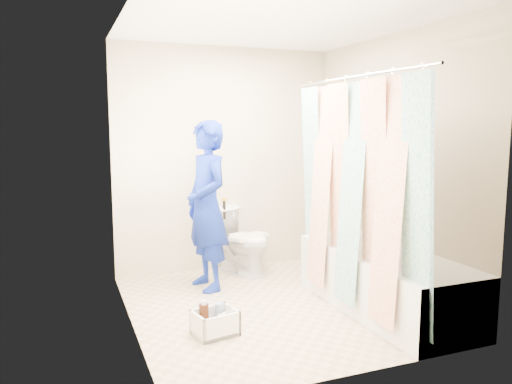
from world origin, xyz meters
name	(u,v)px	position (x,y,z in m)	size (l,w,h in m)	color
floor	(273,306)	(0.00, 0.00, 0.00)	(2.60, 2.60, 0.00)	tan
ceiling	(274,23)	(0.00, 0.00, 2.40)	(2.40, 2.60, 0.02)	white
wall_back	(225,160)	(0.00, 1.30, 1.20)	(2.40, 0.02, 2.40)	tan
wall_front	(359,188)	(0.00, -1.30, 1.20)	(2.40, 0.02, 2.40)	tan
wall_left	(128,175)	(-1.20, 0.00, 1.20)	(0.02, 2.60, 2.40)	tan
wall_right	(391,166)	(1.20, 0.00, 1.20)	(0.02, 2.60, 2.40)	tan
bathtub	(384,280)	(0.85, -0.43, 0.27)	(0.70, 1.75, 0.50)	silver
curtain_rod	(356,77)	(0.52, -0.43, 1.95)	(0.02, 0.02, 1.90)	silver
shower_curtain	(353,194)	(0.52, -0.43, 1.02)	(0.06, 1.75, 1.80)	white
toilet	(241,240)	(0.09, 1.06, 0.35)	(0.39, 0.69, 0.70)	silver
tank_lid	(249,237)	(0.14, 0.95, 0.41)	(0.43, 0.19, 0.03)	white
tank_internals	(227,208)	(-0.02, 1.21, 0.69)	(0.16, 0.10, 0.23)	black
plumber	(207,206)	(-0.39, 0.69, 0.81)	(0.59, 0.39, 1.62)	#0F3496
cleaning_caddy	(216,323)	(-0.63, -0.39, 0.09)	(0.35, 0.30, 0.24)	white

